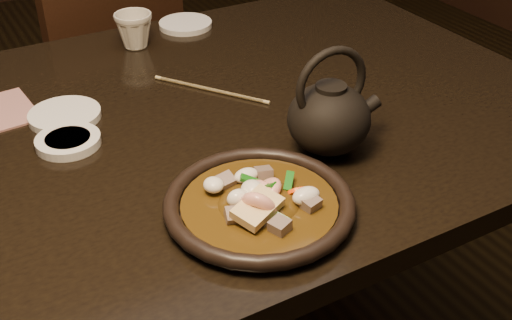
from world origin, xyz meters
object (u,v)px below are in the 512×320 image
table (123,174)px  teapot (330,115)px  plate (259,205)px  tea_cup (134,29)px  chair (101,87)px

table → teapot: (0.27, -0.21, 0.14)m
plate → teapot: size_ratio=1.52×
tea_cup → chair: bearing=88.9°
tea_cup → table: bearing=-115.4°
table → tea_cup: (0.16, 0.33, 0.12)m
tea_cup → teapot: bearing=-77.6°
chair → tea_cup: chair is taller
tea_cup → teapot: teapot is taller
teapot → plate: bearing=-151.3°
table → tea_cup: 0.38m
table → chair: (0.16, 0.70, -0.18)m
plate → tea_cup: bearing=85.1°
plate → tea_cup: (0.05, 0.62, 0.03)m
chair → plate: size_ratio=3.38×
chair → plate: (-0.06, -0.99, 0.27)m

